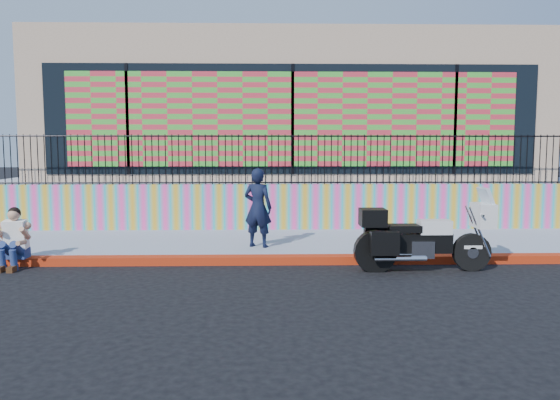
{
  "coord_description": "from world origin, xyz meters",
  "views": [
    {
      "loc": [
        -0.67,
        -9.95,
        2.2
      ],
      "look_at": [
        -0.39,
        1.2,
        1.07
      ],
      "focal_mm": 35.0,
      "sensor_mm": 36.0,
      "label": 1
    }
  ],
  "objects": [
    {
      "name": "red_curb",
      "position": [
        0.0,
        0.0,
        0.07
      ],
      "size": [
        16.0,
        0.3,
        0.15
      ],
      "primitive_type": "cube",
      "color": "#9F240B",
      "rests_on": "ground"
    },
    {
      "name": "ground",
      "position": [
        0.0,
        0.0,
        0.0
      ],
      "size": [
        90.0,
        90.0,
        0.0
      ],
      "primitive_type": "plane",
      "color": "black",
      "rests_on": "ground"
    },
    {
      "name": "police_motorcycle",
      "position": [
        2.02,
        -0.64,
        0.61
      ],
      "size": [
        2.36,
        0.78,
        1.47
      ],
      "color": "black",
      "rests_on": "ground"
    },
    {
      "name": "elevated_platform",
      "position": [
        0.0,
        8.35,
        0.62
      ],
      "size": [
        16.0,
        10.0,
        1.25
      ],
      "primitive_type": "cube",
      "color": "#868FA0",
      "rests_on": "ground"
    },
    {
      "name": "mural_wall",
      "position": [
        0.0,
        3.25,
        0.7
      ],
      "size": [
        16.0,
        0.2,
        1.1
      ],
      "primitive_type": "cube",
      "color": "#FF439E",
      "rests_on": "sidewalk"
    },
    {
      "name": "metal_fence",
      "position": [
        0.0,
        3.25,
        1.85
      ],
      "size": [
        15.8,
        0.04,
        1.2
      ],
      "primitive_type": null,
      "color": "black",
      "rests_on": "mural_wall"
    },
    {
      "name": "police_officer",
      "position": [
        -0.84,
        0.92,
        0.95
      ],
      "size": [
        0.68,
        0.56,
        1.59
      ],
      "primitive_type": "imported",
      "rotation": [
        0.0,
        0.0,
        2.78
      ],
      "color": "black",
      "rests_on": "sidewalk"
    },
    {
      "name": "seated_man",
      "position": [
        -5.2,
        -0.27,
        0.45
      ],
      "size": [
        0.54,
        0.71,
        1.06
      ],
      "color": "navy",
      "rests_on": "ground"
    },
    {
      "name": "storefront_building",
      "position": [
        0.0,
        8.13,
        3.25
      ],
      "size": [
        14.0,
        8.06,
        4.0
      ],
      "color": "tan",
      "rests_on": "elevated_platform"
    },
    {
      "name": "sidewalk",
      "position": [
        0.0,
        1.65,
        0.07
      ],
      "size": [
        16.0,
        3.0,
        0.15
      ],
      "primitive_type": "cube",
      "color": "#868FA0",
      "rests_on": "ground"
    }
  ]
}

